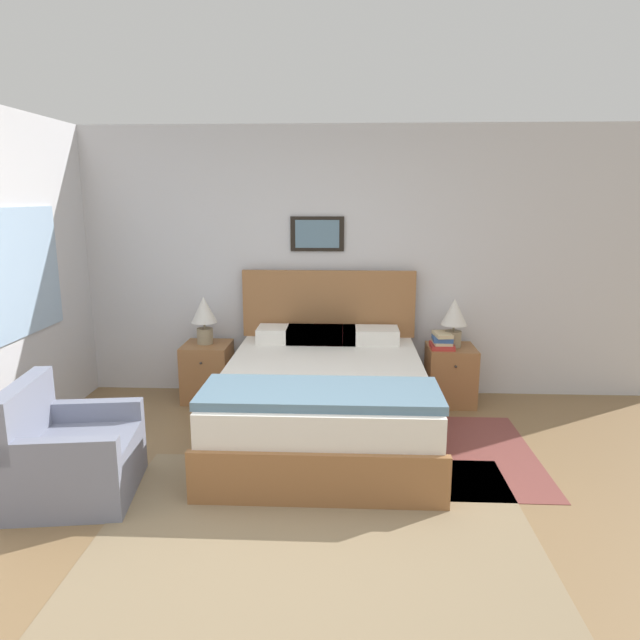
{
  "coord_description": "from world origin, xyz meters",
  "views": [
    {
      "loc": [
        0.29,
        -2.92,
        1.93
      ],
      "look_at": [
        0.09,
        1.43,
        0.99
      ],
      "focal_mm": 32.0,
      "sensor_mm": 36.0,
      "label": 1
    }
  ],
  "objects_px": {
    "nightstand_near_window": "(208,371)",
    "table_lamp_near_window": "(204,315)",
    "nightstand_by_door": "(450,375)",
    "bed": "(324,397)",
    "table_lamp_by_door": "(454,317)",
    "armchair": "(71,457)"
  },
  "relations": [
    {
      "from": "bed",
      "to": "table_lamp_near_window",
      "type": "xyz_separation_m",
      "value": [
        -1.18,
        0.85,
        0.5
      ]
    },
    {
      "from": "armchair",
      "to": "table_lamp_by_door",
      "type": "xyz_separation_m",
      "value": [
        2.8,
        1.89,
        0.57
      ]
    },
    {
      "from": "armchair",
      "to": "table_lamp_near_window",
      "type": "height_order",
      "value": "table_lamp_near_window"
    },
    {
      "from": "nightstand_near_window",
      "to": "table_lamp_by_door",
      "type": "bearing_deg",
      "value": 0.49
    },
    {
      "from": "nightstand_near_window",
      "to": "nightstand_by_door",
      "type": "xyz_separation_m",
      "value": [
        2.34,
        0.0,
        0.0
      ]
    },
    {
      "from": "bed",
      "to": "table_lamp_by_door",
      "type": "height_order",
      "value": "bed"
    },
    {
      "from": "bed",
      "to": "nightstand_near_window",
      "type": "relative_size",
      "value": 3.97
    },
    {
      "from": "table_lamp_near_window",
      "to": "bed",
      "type": "bearing_deg",
      "value": -35.83
    },
    {
      "from": "table_lamp_by_door",
      "to": "bed",
      "type": "bearing_deg",
      "value": -144.14
    },
    {
      "from": "bed",
      "to": "table_lamp_by_door",
      "type": "relative_size",
      "value": 4.76
    },
    {
      "from": "bed",
      "to": "table_lamp_by_door",
      "type": "distance_m",
      "value": 1.54
    },
    {
      "from": "bed",
      "to": "table_lamp_by_door",
      "type": "xyz_separation_m",
      "value": [
        1.18,
        0.85,
        0.5
      ]
    },
    {
      "from": "nightstand_near_window",
      "to": "table_lamp_by_door",
      "type": "distance_m",
      "value": 2.42
    },
    {
      "from": "nightstand_by_door",
      "to": "armchair",
      "type": "bearing_deg",
      "value": -146.13
    },
    {
      "from": "bed",
      "to": "nightstand_by_door",
      "type": "distance_m",
      "value": 1.44
    },
    {
      "from": "bed",
      "to": "nightstand_by_door",
      "type": "height_order",
      "value": "bed"
    },
    {
      "from": "nightstand_near_window",
      "to": "table_lamp_near_window",
      "type": "distance_m",
      "value": 0.56
    },
    {
      "from": "bed",
      "to": "armchair",
      "type": "distance_m",
      "value": 1.92
    },
    {
      "from": "nightstand_near_window",
      "to": "table_lamp_by_door",
      "type": "xyz_separation_m",
      "value": [
        2.35,
        0.02,
        0.56
      ]
    },
    {
      "from": "bed",
      "to": "table_lamp_near_window",
      "type": "bearing_deg",
      "value": 144.17
    },
    {
      "from": "nightstand_by_door",
      "to": "table_lamp_near_window",
      "type": "bearing_deg",
      "value": 179.51
    },
    {
      "from": "bed",
      "to": "nightstand_by_door",
      "type": "xyz_separation_m",
      "value": [
        1.17,
        0.83,
        -0.06
      ]
    }
  ]
}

